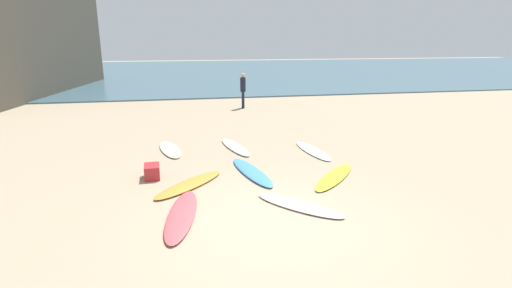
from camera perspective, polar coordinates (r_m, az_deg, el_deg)
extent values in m
plane|color=tan|center=(7.85, 2.96, -11.28)|extent=(120.00, 120.00, 0.00)
cube|color=#426675|center=(43.26, -9.01, 10.62)|extent=(120.00, 40.00, 0.08)
ellipsoid|color=white|center=(12.76, -3.13, -0.43)|extent=(0.96, 2.37, 0.09)
ellipsoid|color=orange|center=(9.67, -9.84, -5.92)|extent=(1.99, 2.02, 0.09)
ellipsoid|color=silver|center=(8.46, 6.43, -9.04)|extent=(1.85, 1.92, 0.07)
ellipsoid|color=yellow|center=(10.26, 11.59, -4.78)|extent=(1.97, 2.13, 0.07)
ellipsoid|color=white|center=(12.49, 8.42, -0.98)|extent=(0.77, 2.35, 0.07)
ellipsoid|color=#4591E0|center=(10.39, -0.66, -4.15)|extent=(1.01, 2.55, 0.09)
ellipsoid|color=#EEEAC3|center=(12.78, -12.68, -0.77)|extent=(0.98, 2.19, 0.08)
ellipsoid|color=#DE5156|center=(8.12, -11.00, -10.27)|extent=(0.94, 2.54, 0.09)
cylinder|color=#191E33|center=(20.24, -1.93, 6.63)|extent=(0.14, 0.14, 0.86)
cylinder|color=#191E33|center=(20.05, -1.95, 6.54)|extent=(0.14, 0.14, 0.86)
cylinder|color=#191E33|center=(20.04, -1.96, 8.83)|extent=(0.33, 0.33, 0.72)
sphere|color=tan|center=(19.99, -1.97, 10.19)|extent=(0.23, 0.23, 0.23)
cube|color=#B2282D|center=(10.37, -15.21, -3.98)|extent=(0.41, 0.58, 0.36)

